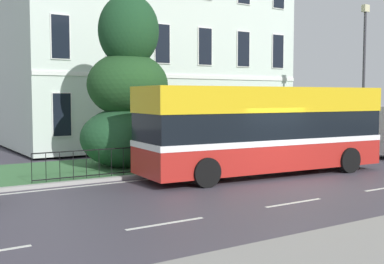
% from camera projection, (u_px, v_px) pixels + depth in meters
% --- Properties ---
extents(ground_plane, '(60.00, 56.00, 0.18)m').
position_uv_depth(ground_plane, '(278.00, 181.00, 16.56)').
color(ground_plane, '#423D49').
extents(georgian_townhouse, '(16.14, 9.98, 13.68)m').
position_uv_depth(georgian_townhouse, '(142.00, 29.00, 29.43)').
color(georgian_townhouse, silver).
rests_on(georgian_townhouse, ground_plane).
extents(iron_verge_railing, '(19.15, 0.04, 0.97)m').
position_uv_depth(iron_verge_railing, '(261.00, 150.00, 20.54)').
color(iron_verge_railing, black).
rests_on(iron_verge_railing, ground_plane).
extents(evergreen_tree, '(3.67, 3.67, 6.87)m').
position_uv_depth(evergreen_tree, '(127.00, 96.00, 19.21)').
color(evergreen_tree, '#423328').
rests_on(evergreen_tree, ground_plane).
extents(single_decker_bus, '(9.69, 3.18, 3.23)m').
position_uv_depth(single_decker_bus, '(264.00, 129.00, 17.80)').
color(single_decker_bus, '#AD211C').
rests_on(single_decker_bus, ground_plane).
extents(street_lamp_post, '(0.36, 0.24, 7.44)m').
position_uv_depth(street_lamp_post, '(364.00, 68.00, 24.88)').
color(street_lamp_post, '#333338').
rests_on(street_lamp_post, ground_plane).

